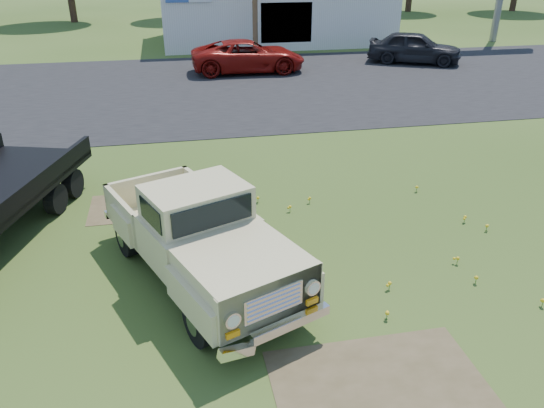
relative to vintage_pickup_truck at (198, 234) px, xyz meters
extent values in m
plane|color=#2F4717|center=(0.75, -0.18, -0.94)|extent=(140.00, 140.00, 0.00)
cube|color=black|center=(0.75, 14.82, -0.94)|extent=(90.00, 14.00, 0.02)
cube|color=#4E4329|center=(2.25, -3.18, -0.94)|extent=(3.00, 2.00, 0.01)
cube|color=#4E4329|center=(-1.25, 3.32, -0.94)|extent=(2.20, 1.60, 0.01)
cube|color=silver|center=(6.75, 26.82, 1.06)|extent=(14.00, 8.00, 4.00)
cube|color=black|center=(6.75, 22.87, 0.66)|extent=(3.00, 0.10, 2.20)
imported|color=maroon|center=(3.67, 17.55, -0.18)|extent=(5.49, 2.60, 1.51)
imported|color=black|center=(12.52, 18.03, -0.14)|extent=(5.07, 3.85, 1.61)
camera|label=1|loc=(-0.32, -8.32, 4.60)|focal=35.00mm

